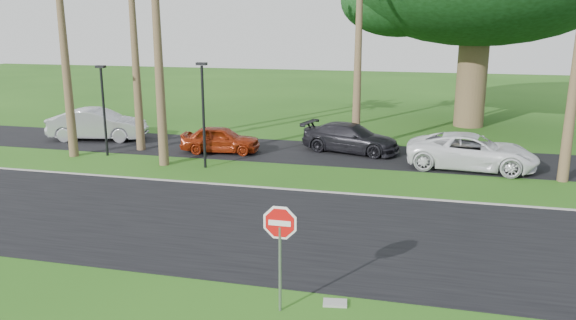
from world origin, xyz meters
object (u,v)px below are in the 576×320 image
(car_red, at_px, (221,140))
(car_minivan, at_px, (472,152))
(stop_sign_near, at_px, (280,237))
(car_dark, at_px, (351,138))
(car_silver, at_px, (98,125))

(car_red, bearing_deg, car_minivan, -98.63)
(stop_sign_near, height_order, car_dark, stop_sign_near)
(car_silver, bearing_deg, car_dark, -99.38)
(car_dark, relative_size, car_minivan, 0.88)
(stop_sign_near, height_order, car_red, stop_sign_near)
(car_silver, height_order, car_minivan, car_silver)
(stop_sign_near, xyz_separation_m, car_minivan, (4.98, 14.11, -1.00))
(car_silver, relative_size, car_red, 1.33)
(stop_sign_near, bearing_deg, car_minivan, 70.55)
(car_dark, bearing_deg, stop_sign_near, -164.10)
(stop_sign_near, xyz_separation_m, car_red, (-6.86, 14.40, -1.11))
(car_red, bearing_deg, car_dark, -82.24)
(car_red, height_order, car_minivan, car_minivan)
(stop_sign_near, bearing_deg, car_dark, 92.25)
(car_silver, distance_m, car_dark, 13.84)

